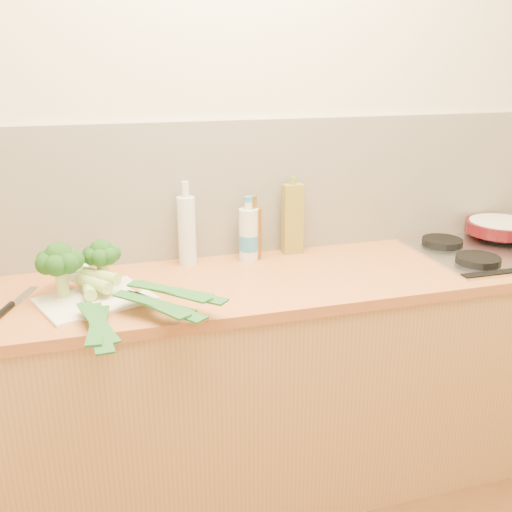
{
  "coord_description": "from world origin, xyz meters",
  "views": [
    {
      "loc": [
        -0.54,
        -0.68,
        1.66
      ],
      "look_at": [
        -0.02,
        1.1,
        1.02
      ],
      "focal_mm": 40.0,
      "sensor_mm": 36.0,
      "label": 1
    }
  ],
  "objects_px": {
    "chopping_board": "(95,300)",
    "skillet": "(502,227)",
    "gas_hob": "(491,250)",
    "chefs_knife": "(9,307)"
  },
  "relations": [
    {
      "from": "chefs_knife",
      "to": "skillet",
      "type": "xyz_separation_m",
      "value": [
        2.0,
        0.18,
        0.06
      ]
    },
    {
      "from": "chefs_knife",
      "to": "skillet",
      "type": "bearing_deg",
      "value": 25.01
    },
    {
      "from": "gas_hob",
      "to": "chefs_knife",
      "type": "xyz_separation_m",
      "value": [
        -1.85,
        -0.04,
        -0.01
      ]
    },
    {
      "from": "gas_hob",
      "to": "skillet",
      "type": "relative_size",
      "value": 1.3
    },
    {
      "from": "gas_hob",
      "to": "chopping_board",
      "type": "bearing_deg",
      "value": -178.11
    },
    {
      "from": "gas_hob",
      "to": "skillet",
      "type": "bearing_deg",
      "value": 41.53
    },
    {
      "from": "gas_hob",
      "to": "chopping_board",
      "type": "relative_size",
      "value": 1.68
    },
    {
      "from": "chopping_board",
      "to": "skillet",
      "type": "bearing_deg",
      "value": -15.11
    },
    {
      "from": "skillet",
      "to": "chopping_board",
      "type": "bearing_deg",
      "value": -173.31
    },
    {
      "from": "chopping_board",
      "to": "skillet",
      "type": "height_order",
      "value": "skillet"
    }
  ]
}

